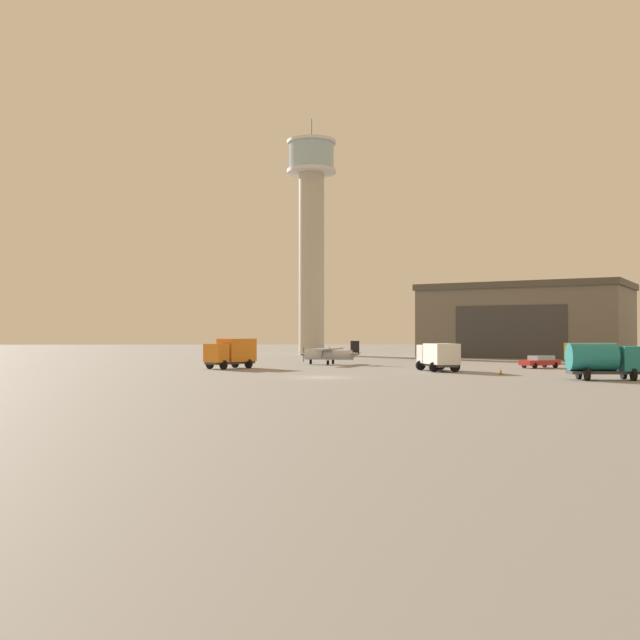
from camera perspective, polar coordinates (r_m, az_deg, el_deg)
The scene contains 10 objects.
ground_plane at distance 63.56m, azimuth 0.12°, elevation -4.44°, with size 400.00×400.00×0.00m, color gray.
control_tower at distance 133.97m, azimuth -0.66°, elevation 7.38°, with size 8.81×8.81×42.52m.
hangar at distance 123.98m, azimuth 15.60°, elevation -0.05°, with size 36.81×33.51×11.73m.
airplane_silver at distance 90.08m, azimuth 0.75°, elevation -2.59°, with size 7.61×9.62×2.89m.
truck_box_orange at distance 80.32m, azimuth -6.83°, elevation -2.47°, with size 5.59×5.79×3.22m.
truck_flatbed_yellow at distance 92.76m, azimuth 19.62°, elevation -2.53°, with size 6.71×4.76×2.64m.
truck_fuel_tanker_teal at distance 64.05m, azimuth 20.96°, elevation -2.84°, with size 5.79×3.49×3.00m.
truck_box_white at distance 75.00m, azimuth 9.09°, elevation -2.70°, with size 3.72×6.47×2.77m.
car_red at distance 84.29m, azimuth 16.61°, elevation -3.07°, with size 4.86×3.48×1.37m.
traffic_cone_near_left at distance 70.09m, azimuth 13.76°, elevation -3.88°, with size 0.36×0.36×0.55m.
Camera 1 is at (-3.72, -63.34, 3.71)m, focal length 41.54 mm.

